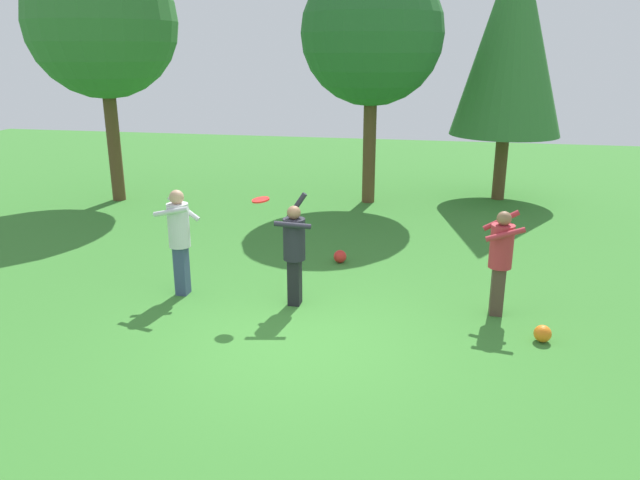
{
  "coord_description": "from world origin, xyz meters",
  "views": [
    {
      "loc": [
        1.75,
        -7.31,
        3.8
      ],
      "look_at": [
        0.01,
        1.27,
        1.05
      ],
      "focal_mm": 33.89,
      "sensor_mm": 36.0,
      "label": 1
    }
  ],
  "objects_px": {
    "ball_red": "(340,256)",
    "person_bystander": "(501,254)",
    "ball_orange": "(543,334)",
    "tree_center": "(372,34)",
    "person_catcher": "(179,233)",
    "frisbee": "(261,200)",
    "person_thrower": "(294,247)",
    "tree_right": "(512,35)",
    "tree_far_left": "(102,23)"
  },
  "relations": [
    {
      "from": "ball_red",
      "to": "tree_far_left",
      "type": "bearing_deg",
      "value": 150.31
    },
    {
      "from": "ball_orange",
      "to": "tree_center",
      "type": "height_order",
      "value": "tree_center"
    },
    {
      "from": "tree_far_left",
      "to": "tree_right",
      "type": "distance_m",
      "value": 10.15
    },
    {
      "from": "person_bystander",
      "to": "ball_orange",
      "type": "height_order",
      "value": "person_bystander"
    },
    {
      "from": "person_bystander",
      "to": "frisbee",
      "type": "xyz_separation_m",
      "value": [
        -3.55,
        -0.31,
        0.72
      ]
    },
    {
      "from": "frisbee",
      "to": "tree_far_left",
      "type": "height_order",
      "value": "tree_far_left"
    },
    {
      "from": "person_bystander",
      "to": "frisbee",
      "type": "relative_size",
      "value": 4.24
    },
    {
      "from": "person_bystander",
      "to": "tree_right",
      "type": "xyz_separation_m",
      "value": [
        0.6,
        7.73,
        3.23
      ]
    },
    {
      "from": "person_bystander",
      "to": "ball_red",
      "type": "height_order",
      "value": "person_bystander"
    },
    {
      "from": "person_thrower",
      "to": "tree_right",
      "type": "bearing_deg",
      "value": -122.61
    },
    {
      "from": "ball_red",
      "to": "ball_orange",
      "type": "distance_m",
      "value": 4.18
    },
    {
      "from": "person_thrower",
      "to": "ball_red",
      "type": "relative_size",
      "value": 7.27
    },
    {
      "from": "ball_red",
      "to": "person_bystander",
      "type": "bearing_deg",
      "value": -33.97
    },
    {
      "from": "ball_red",
      "to": "ball_orange",
      "type": "xyz_separation_m",
      "value": [
        3.25,
        -2.63,
        -0.0
      ]
    },
    {
      "from": "person_catcher",
      "to": "tree_center",
      "type": "xyz_separation_m",
      "value": [
        2.17,
        6.89,
        3.16
      ]
    },
    {
      "from": "person_catcher",
      "to": "tree_right",
      "type": "height_order",
      "value": "tree_right"
    },
    {
      "from": "person_bystander",
      "to": "tree_far_left",
      "type": "xyz_separation_m",
      "value": [
        -9.31,
        5.59,
        3.52
      ]
    },
    {
      "from": "tree_right",
      "to": "ball_red",
      "type": "bearing_deg",
      "value": -119.09
    },
    {
      "from": "person_catcher",
      "to": "person_thrower",
      "type": "bearing_deg",
      "value": 3.25
    },
    {
      "from": "ball_red",
      "to": "tree_center",
      "type": "xyz_separation_m",
      "value": [
        -0.08,
        4.88,
        4.07
      ]
    },
    {
      "from": "person_catcher",
      "to": "ball_red",
      "type": "relative_size",
      "value": 7.21
    },
    {
      "from": "frisbee",
      "to": "ball_red",
      "type": "bearing_deg",
      "value": 67.96
    },
    {
      "from": "person_catcher",
      "to": "tree_center",
      "type": "relative_size",
      "value": 0.29
    },
    {
      "from": "person_bystander",
      "to": "tree_far_left",
      "type": "bearing_deg",
      "value": -35.9
    },
    {
      "from": "frisbee",
      "to": "tree_far_left",
      "type": "relative_size",
      "value": 0.06
    },
    {
      "from": "ball_red",
      "to": "ball_orange",
      "type": "height_order",
      "value": "ball_red"
    },
    {
      "from": "tree_right",
      "to": "tree_center",
      "type": "distance_m",
      "value": 3.53
    },
    {
      "from": "ball_red",
      "to": "tree_center",
      "type": "distance_m",
      "value": 6.35
    },
    {
      "from": "ball_orange",
      "to": "tree_far_left",
      "type": "xyz_separation_m",
      "value": [
        -9.87,
        6.41,
        4.34
      ]
    },
    {
      "from": "person_catcher",
      "to": "tree_center",
      "type": "bearing_deg",
      "value": 76.98
    },
    {
      "from": "tree_far_left",
      "to": "tree_right",
      "type": "bearing_deg",
      "value": 12.19
    },
    {
      "from": "person_thrower",
      "to": "ball_red",
      "type": "bearing_deg",
      "value": -108.07
    },
    {
      "from": "person_thrower",
      "to": "person_bystander",
      "type": "bearing_deg",
      "value": 176.49
    },
    {
      "from": "person_catcher",
      "to": "ball_red",
      "type": "bearing_deg",
      "value": 46.19
    },
    {
      "from": "ball_red",
      "to": "ball_orange",
      "type": "bearing_deg",
      "value": -39.01
    },
    {
      "from": "person_thrower",
      "to": "ball_orange",
      "type": "distance_m",
      "value": 3.75
    },
    {
      "from": "person_thrower",
      "to": "person_catcher",
      "type": "bearing_deg",
      "value": -9.21
    },
    {
      "from": "ball_red",
      "to": "tree_center",
      "type": "bearing_deg",
      "value": 90.97
    },
    {
      "from": "tree_center",
      "to": "ball_red",
      "type": "bearing_deg",
      "value": -89.03
    },
    {
      "from": "frisbee",
      "to": "tree_right",
      "type": "height_order",
      "value": "tree_right"
    },
    {
      "from": "ball_red",
      "to": "person_catcher",
      "type": "bearing_deg",
      "value": -138.32
    },
    {
      "from": "frisbee",
      "to": "ball_red",
      "type": "relative_size",
      "value": 1.57
    },
    {
      "from": "tree_right",
      "to": "person_thrower",
      "type": "bearing_deg",
      "value": -114.66
    },
    {
      "from": "person_bystander",
      "to": "tree_far_left",
      "type": "height_order",
      "value": "tree_far_left"
    },
    {
      "from": "frisbee",
      "to": "tree_center",
      "type": "distance_m",
      "value": 7.47
    },
    {
      "from": "person_bystander",
      "to": "tree_center",
      "type": "bearing_deg",
      "value": -72.4
    },
    {
      "from": "person_catcher",
      "to": "frisbee",
      "type": "bearing_deg",
      "value": 0.0
    },
    {
      "from": "ball_red",
      "to": "tree_far_left",
      "type": "distance_m",
      "value": 8.77
    },
    {
      "from": "person_thrower",
      "to": "tree_right",
      "type": "relative_size",
      "value": 0.26
    },
    {
      "from": "tree_right",
      "to": "tree_center",
      "type": "xyz_separation_m",
      "value": [
        -3.37,
        -1.04,
        0.01
      ]
    }
  ]
}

